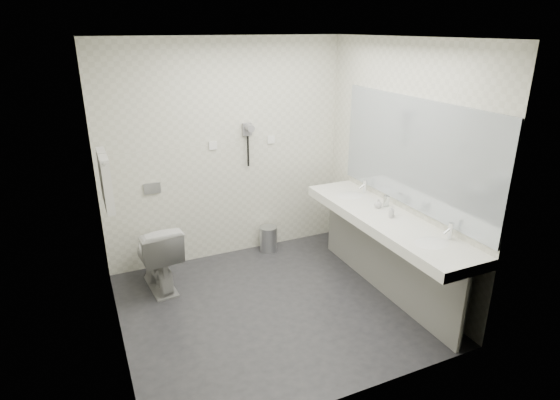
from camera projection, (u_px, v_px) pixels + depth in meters
name	position (u px, v px, depth m)	size (l,w,h in m)	color
floor	(272.00, 307.00, 4.53)	(2.80, 2.80, 0.00)	#29292E
ceiling	(271.00, 38.00, 3.64)	(2.80, 2.80, 0.00)	white
wall_back	(226.00, 153.00, 5.19)	(2.80, 2.80, 0.00)	silver
wall_front	(351.00, 247.00, 2.98)	(2.80, 2.80, 0.00)	silver
wall_left	(105.00, 211.00, 3.55)	(2.60, 2.60, 0.00)	silver
wall_right	(399.00, 168.00, 4.63)	(2.60, 2.60, 0.00)	silver
vanity_counter	(385.00, 221.00, 4.51)	(0.55, 2.20, 0.10)	white
vanity_panel	(384.00, 259.00, 4.67)	(0.03, 2.15, 0.75)	gray
vanity_post_near	(463.00, 313.00, 3.79)	(0.06, 0.06, 0.75)	silver
vanity_post_far	(334.00, 221.00, 5.57)	(0.06, 0.06, 0.75)	silver
mirror	(413.00, 154.00, 4.38)	(0.02, 2.20, 1.05)	#B2BCC6
basin_near	(432.00, 244.00, 3.94)	(0.40, 0.31, 0.05)	white
basin_far	(350.00, 197.00, 5.05)	(0.40, 0.31, 0.05)	white
faucet_near	(451.00, 231.00, 3.99)	(0.04, 0.04, 0.15)	silver
faucet_far	(365.00, 186.00, 5.09)	(0.04, 0.04, 0.15)	silver
soap_bottle_a	(392.00, 211.00, 4.48)	(0.05, 0.05, 0.11)	beige
soap_bottle_b	(378.00, 203.00, 4.68)	(0.08, 0.08, 0.10)	beige
soap_bottle_c	(391.00, 213.00, 4.43)	(0.04, 0.04, 0.11)	beige
glass_left	(386.00, 201.00, 4.72)	(0.06, 0.06, 0.11)	silver
toilet	(157.00, 255.00, 4.76)	(0.41, 0.72, 0.73)	white
flush_plate	(152.00, 188.00, 4.96)	(0.18, 0.02, 0.12)	#B2B5BA
pedal_bin	(268.00, 239.00, 5.62)	(0.21, 0.21, 0.30)	#B2B5BA
bin_lid	(268.00, 228.00, 5.57)	(0.21, 0.21, 0.01)	#B2B5BA
towel_rail	(101.00, 156.00, 3.93)	(0.02, 0.02, 0.62)	silver
towel_near	(107.00, 185.00, 3.89)	(0.07, 0.24, 0.48)	silver
towel_far	(104.00, 176.00, 4.13)	(0.07, 0.24, 0.48)	silver
dryer_cradle	(247.00, 129.00, 5.18)	(0.10, 0.04, 0.14)	gray
dryer_barrel	(249.00, 128.00, 5.11)	(0.08, 0.08, 0.14)	gray
dryer_cord	(248.00, 151.00, 5.25)	(0.02, 0.02, 0.35)	black
switch_plate_a	(213.00, 146.00, 5.09)	(0.09, 0.02, 0.09)	white
switch_plate_b	(271.00, 140.00, 5.36)	(0.09, 0.02, 0.09)	white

